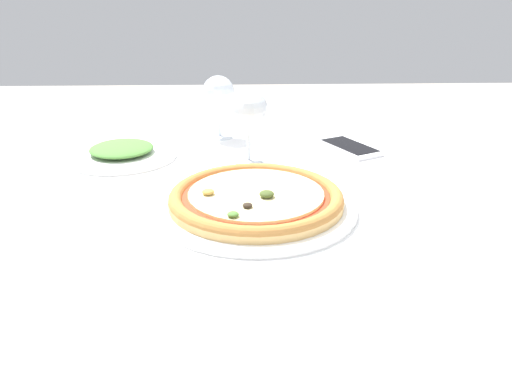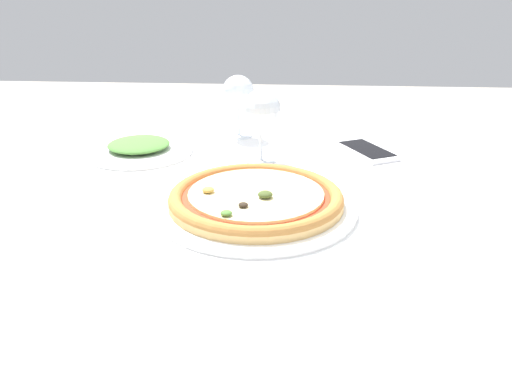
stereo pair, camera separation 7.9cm
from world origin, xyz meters
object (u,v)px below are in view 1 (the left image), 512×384
Objects in this scene: dining_table at (177,246)px; side_plate at (122,152)px; wine_glass_far_left at (218,94)px; cell_phone at (349,147)px; pizza_plate at (256,200)px; wine_glass_far_right at (248,112)px.

dining_table is 0.28m from side_plate.
wine_glass_far_left is 0.32m from cell_phone.
side_plate reaches higher than cell_phone.
pizza_plate is (0.14, -0.04, 0.10)m from dining_table.
wine_glass_far_left is 0.90× the size of cell_phone.
cell_phone is (0.29, -0.11, -0.10)m from wine_glass_far_left.
wine_glass_far_left is at bearing 36.27° from side_plate.
cell_phone is at bearing 17.52° from wine_glass_far_right.
pizza_plate is 0.25m from wine_glass_far_right.
wine_glass_far_left is 0.64× the size of side_plate.
dining_table is 0.45m from cell_phone.
wine_glass_far_left reaches higher than side_plate.
pizza_plate is 1.44× the size of side_plate.
side_plate is at bearing 120.33° from dining_table.
wine_glass_far_left reaches higher than cell_phone.
pizza_plate is 2.02× the size of cell_phone.
pizza_plate is 0.37m from cell_phone.
wine_glass_far_right is (-0.01, 0.24, 0.09)m from pizza_plate.
wine_glass_far_right is at bearing 56.35° from dining_table.
dining_table is at bearing -123.65° from wine_glass_far_right.
cell_phone reaches higher than dining_table.
pizza_plate is 2.24× the size of wine_glass_far_left.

